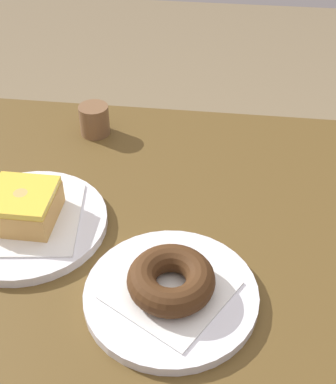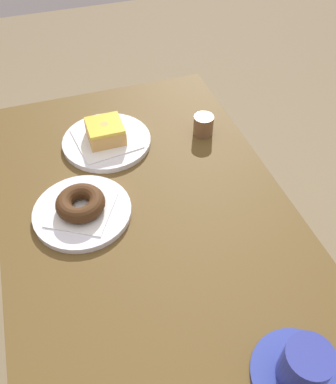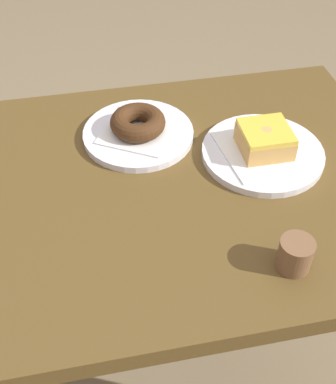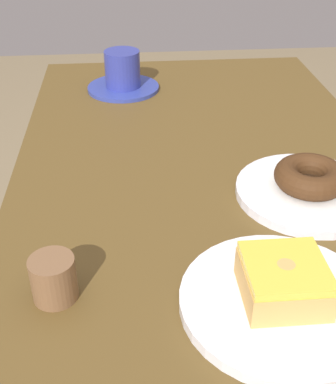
{
  "view_description": "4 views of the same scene",
  "coord_description": "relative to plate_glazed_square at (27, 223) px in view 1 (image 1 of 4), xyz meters",
  "views": [
    {
      "loc": [
        0.04,
        0.54,
        1.26
      ],
      "look_at": [
        0.11,
        -0.04,
        0.78
      ],
      "focal_mm": 49.44,
      "sensor_mm": 36.0,
      "label": 1
    },
    {
      "loc": [
        -0.51,
        0.14,
        1.43
      ],
      "look_at": [
        0.07,
        -0.05,
        0.78
      ],
      "focal_mm": 38.44,
      "sensor_mm": 36.0,
      "label": 2
    },
    {
      "loc": [
        -0.01,
        -0.62,
        1.35
      ],
      "look_at": [
        0.11,
        -0.05,
        0.78
      ],
      "focal_mm": 47.04,
      "sensor_mm": 36.0,
      "label": 3
    },
    {
      "loc": [
        0.69,
        -0.12,
        1.16
      ],
      "look_at": [
        0.1,
        -0.07,
        0.78
      ],
      "focal_mm": 47.57,
      "sensor_mm": 36.0,
      "label": 4
    }
  ],
  "objects": [
    {
      "name": "napkin_chocolate_ring",
      "position": [
        -0.21,
        0.1,
        0.01
      ],
      "size": [
        0.17,
        0.17,
        0.0
      ],
      "primitive_type": "cube",
      "rotation": [
        0.0,
        0.0,
        -0.53
      ],
      "color": "white",
      "rests_on": "plate_chocolate_ring"
    },
    {
      "name": "napkin_glazed_square",
      "position": [
        0.0,
        0.0,
        0.01
      ],
      "size": [
        0.16,
        0.16,
        0.0
      ],
      "primitive_type": "cube",
      "rotation": [
        0.0,
        0.0,
        0.13
      ],
      "color": "white",
      "rests_on": "plate_glazed_square"
    },
    {
      "name": "plate_chocolate_ring",
      "position": [
        -0.21,
        0.1,
        -0.0
      ],
      "size": [
        0.21,
        0.21,
        0.01
      ],
      "primitive_type": "cylinder",
      "color": "white",
      "rests_on": "table"
    },
    {
      "name": "donut_glazed_square",
      "position": [
        0.0,
        0.0,
        0.03
      ],
      "size": [
        0.09,
        0.09,
        0.04
      ],
      "color": "tan",
      "rests_on": "napkin_glazed_square"
    },
    {
      "name": "sugar_jar",
      "position": [
        -0.04,
        -0.25,
        0.02
      ],
      "size": [
        0.05,
        0.05,
        0.05
      ],
      "primitive_type": "cylinder",
      "color": "brown",
      "rests_on": "table"
    },
    {
      "name": "plate_glazed_square",
      "position": [
        0.0,
        0.0,
        0.0
      ],
      "size": [
        0.22,
        0.22,
        0.01
      ],
      "primitive_type": "cylinder",
      "color": "white",
      "rests_on": "table"
    },
    {
      "name": "table",
      "position": [
        -0.3,
        -0.03,
        -0.12
      ],
      "size": [
        1.08,
        0.62,
        0.75
      ],
      "color": "brown",
      "rests_on": "ground_plane"
    },
    {
      "name": "donut_chocolate_ring",
      "position": [
        -0.21,
        0.1,
        0.03
      ],
      "size": [
        0.1,
        0.1,
        0.03
      ],
      "primitive_type": "torus",
      "color": "#412612",
      "rests_on": "napkin_chocolate_ring"
    }
  ]
}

